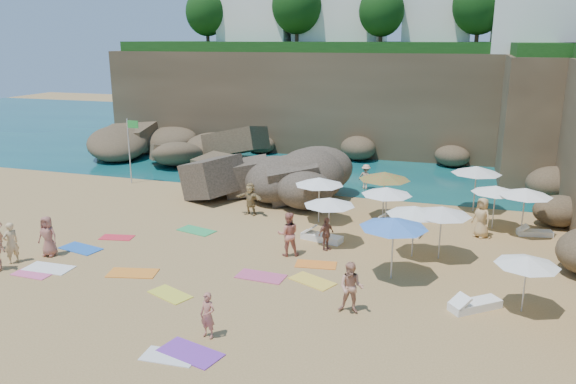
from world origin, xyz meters
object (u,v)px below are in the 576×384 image
(parasol_2, at_px, (477,170))
(parasol_0, at_px, (387,191))
(parasol_1, at_px, (319,181))
(person_stand_4, at_px, (482,218))
(person_stand_5, at_px, (250,199))
(person_stand_6, at_px, (11,243))
(person_stand_2, at_px, (366,177))
(lounger_0, at_px, (395,221))
(person_stand_1, at_px, (288,234))
(flag_pole, at_px, (130,143))
(person_stand_3, at_px, (326,234))
(rock_outcrop, at_px, (243,202))

(parasol_2, bearing_deg, parasol_0, -128.78)
(parasol_1, height_order, person_stand_4, parasol_1)
(parasol_0, bearing_deg, person_stand_5, 174.61)
(person_stand_6, bearing_deg, parasol_1, 148.83)
(person_stand_2, relative_size, person_stand_4, 0.82)
(lounger_0, distance_m, person_stand_5, 7.59)
(person_stand_1, xyz_separation_m, person_stand_2, (1.21, 11.98, -0.19))
(parasol_1, bearing_deg, flag_pole, 163.34)
(person_stand_2, bearing_deg, flag_pole, 30.03)
(person_stand_5, bearing_deg, person_stand_6, -115.96)
(parasol_2, distance_m, person_stand_3, 10.32)
(parasol_1, height_order, person_stand_3, parasol_1)
(person_stand_1, bearing_deg, parasol_2, -151.64)
(flag_pole, distance_m, person_stand_6, 13.55)
(person_stand_2, bearing_deg, parasol_0, 124.70)
(person_stand_3, bearing_deg, person_stand_4, -28.35)
(person_stand_5, bearing_deg, rock_outcrop, 132.26)
(parasol_2, xyz_separation_m, person_stand_1, (-7.60, -9.23, -1.32))
(parasol_0, relative_size, person_stand_4, 1.26)
(person_stand_4, bearing_deg, parasol_1, -140.16)
(person_stand_1, xyz_separation_m, person_stand_4, (7.92, 4.98, -0.01))
(rock_outcrop, height_order, flag_pole, flag_pole)
(rock_outcrop, xyz_separation_m, lounger_0, (8.82, -1.34, 0.13))
(lounger_0, bearing_deg, person_stand_3, -114.51)
(flag_pole, relative_size, person_stand_2, 2.68)
(rock_outcrop, height_order, person_stand_3, rock_outcrop)
(parasol_1, bearing_deg, parasol_0, -9.96)
(parasol_1, relative_size, person_stand_2, 1.58)
(person_stand_1, bearing_deg, rock_outcrop, -77.06)
(rock_outcrop, bearing_deg, person_stand_1, -54.88)
(person_stand_1, bearing_deg, person_stand_3, -162.85)
(rock_outcrop, distance_m, person_stand_3, 8.74)
(flag_pole, distance_m, lounger_0, 17.68)
(rock_outcrop, xyz_separation_m, person_stand_2, (6.19, 4.90, 0.78))
(parasol_2, distance_m, person_stand_4, 4.46)
(parasol_0, height_order, person_stand_3, parasol_0)
(rock_outcrop, relative_size, lounger_0, 4.69)
(rock_outcrop, relative_size, parasol_0, 3.33)
(parasol_1, bearing_deg, person_stand_6, -139.73)
(parasol_2, relative_size, person_stand_5, 1.50)
(person_stand_2, relative_size, person_stand_5, 0.89)
(parasol_2, bearing_deg, person_stand_6, -143.45)
(rock_outcrop, relative_size, person_stand_4, 4.18)
(person_stand_3, bearing_deg, person_stand_5, 84.67)
(parasol_0, distance_m, parasol_2, 6.46)
(parasol_0, distance_m, person_stand_1, 5.62)
(parasol_0, height_order, person_stand_6, parasol_0)
(lounger_0, bearing_deg, person_stand_5, -169.93)
(person_stand_6, bearing_deg, person_stand_1, 130.58)
(parasol_2, relative_size, person_stand_4, 1.38)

